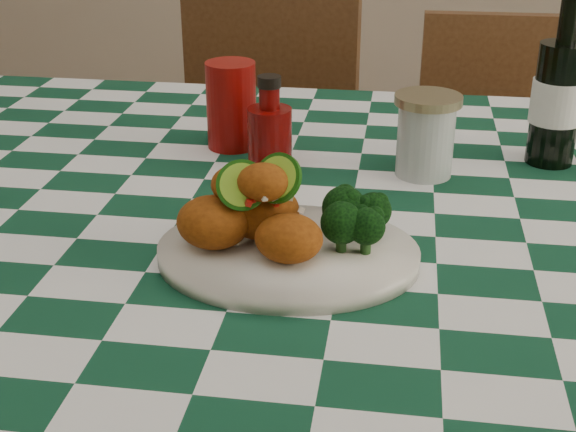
% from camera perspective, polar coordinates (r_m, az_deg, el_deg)
% --- Properties ---
extents(plate, '(0.29, 0.23, 0.02)m').
position_cam_1_polar(plate, '(0.87, 0.00, -2.74)').
color(plate, silver).
rests_on(plate, dining_table).
extents(fried_chicken_pile, '(0.15, 0.11, 0.10)m').
position_cam_1_polar(fried_chicken_pile, '(0.85, -1.64, 0.76)').
color(fried_chicken_pile, '#95450E').
rests_on(fried_chicken_pile, plate).
extents(broccoli_side, '(0.08, 0.08, 0.06)m').
position_cam_1_polar(broccoli_side, '(0.86, 5.11, -0.48)').
color(broccoli_side, black).
rests_on(broccoli_side, plate).
extents(red_tumbler, '(0.08, 0.08, 0.13)m').
position_cam_1_polar(red_tumbler, '(1.19, -4.05, 7.86)').
color(red_tumbler, maroon).
rests_on(red_tumbler, dining_table).
extents(ketchup_bottle, '(0.07, 0.07, 0.13)m').
position_cam_1_polar(ketchup_bottle, '(1.10, -1.31, 6.62)').
color(ketchup_bottle, '#5D0604').
rests_on(ketchup_bottle, dining_table).
extents(mason_jar, '(0.11, 0.11, 0.11)m').
position_cam_1_polar(mason_jar, '(1.10, 9.77, 5.66)').
color(mason_jar, '#B2BCBA').
rests_on(mason_jar, dining_table).
extents(beer_bottle, '(0.08, 0.08, 0.24)m').
position_cam_1_polar(beer_bottle, '(1.17, 18.78, 9.15)').
color(beer_bottle, black).
rests_on(beer_bottle, dining_table).
extents(wooden_chair_left, '(0.46, 0.48, 0.90)m').
position_cam_1_polar(wooden_chair_left, '(1.80, -2.96, 0.43)').
color(wooden_chair_left, '#472814').
rests_on(wooden_chair_left, ground).
extents(wooden_chair_right, '(0.40, 0.42, 0.86)m').
position_cam_1_polar(wooden_chair_right, '(1.81, 15.12, -1.02)').
color(wooden_chair_right, '#472814').
rests_on(wooden_chair_right, ground).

